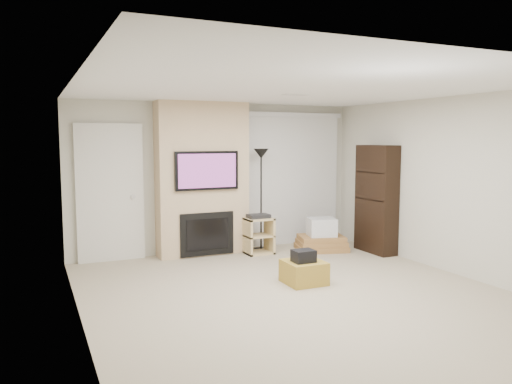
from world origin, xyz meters
name	(u,v)px	position (x,y,z in m)	size (l,w,h in m)	color
floor	(296,294)	(0.00, 0.00, 0.00)	(5.00, 5.50, 0.00)	tan
ceiling	(298,88)	(0.00, 0.00, 2.50)	(5.00, 5.50, 0.00)	white
wall_back	(218,177)	(0.00, 2.75, 1.25)	(5.00, 2.50, 0.00)	beige
wall_front	(488,232)	(0.00, -2.75, 1.25)	(5.00, 2.50, 0.00)	beige
wall_left	(78,205)	(-2.50, 0.00, 1.25)	(5.50, 2.50, 0.00)	beige
wall_right	(452,185)	(2.50, 0.00, 1.25)	(5.50, 2.50, 0.00)	beige
hvac_vent	(295,95)	(0.40, 0.80, 2.50)	(0.35, 0.18, 0.01)	silver
ottoman	(304,272)	(0.32, 0.37, 0.15)	(0.50, 0.50, 0.30)	#A5842D
black_bag	(304,256)	(0.29, 0.33, 0.38)	(0.28, 0.22, 0.16)	black
fireplace_wall	(203,180)	(-0.35, 2.54, 1.24)	(1.50, 0.47, 2.50)	#CFB086
entry_door	(110,194)	(-1.80, 2.71, 1.05)	(1.02, 0.11, 2.14)	silver
vertical_blinds	(292,174)	(1.40, 2.70, 1.27)	(1.98, 0.10, 2.37)	silver
floor_lamp	(261,171)	(0.63, 2.38, 1.37)	(0.26, 0.26, 1.74)	black
av_stand	(258,233)	(0.50, 2.19, 0.35)	(0.45, 0.38, 0.66)	#DEC183
box_stack	(321,238)	(1.58, 1.97, 0.21)	(0.97, 0.83, 0.56)	#9E6F3C
bookshelf	(376,199)	(2.34, 1.47, 0.90)	(0.30, 0.80, 1.80)	black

